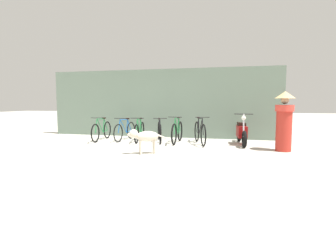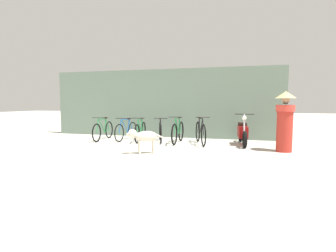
{
  "view_description": "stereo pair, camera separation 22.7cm",
  "coord_description": "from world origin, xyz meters",
  "px_view_note": "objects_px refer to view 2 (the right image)",
  "views": [
    {
      "loc": [
        2.77,
        -6.75,
        1.38
      ],
      "look_at": [
        0.89,
        1.1,
        0.65
      ],
      "focal_mm": 28.0,
      "sensor_mm": 36.0,
      "label": 1
    },
    {
      "loc": [
        2.99,
        -6.7,
        1.38
      ],
      "look_at": [
        0.89,
        1.1,
        0.65
      ],
      "focal_mm": 28.0,
      "sensor_mm": 36.0,
      "label": 2
    }
  ],
  "objects_px": {
    "bicycle_5": "(200,133)",
    "bicycle_4": "(178,132)",
    "person_in_robes": "(285,119)",
    "bicycle_2": "(140,131)",
    "stray_dog": "(143,137)",
    "bicycle_1": "(126,131)",
    "motorcycle": "(243,133)",
    "bicycle_0": "(103,131)",
    "bicycle_3": "(160,132)"
  },
  "relations": [
    {
      "from": "bicycle_0",
      "to": "stray_dog",
      "type": "height_order",
      "value": "bicycle_0"
    },
    {
      "from": "bicycle_1",
      "to": "person_in_robes",
      "type": "height_order",
      "value": "person_in_robes"
    },
    {
      "from": "stray_dog",
      "to": "motorcycle",
      "type": "bearing_deg",
      "value": -166.51
    },
    {
      "from": "bicycle_5",
      "to": "motorcycle",
      "type": "distance_m",
      "value": 1.36
    },
    {
      "from": "bicycle_5",
      "to": "bicycle_0",
      "type": "bearing_deg",
      "value": -107.39
    },
    {
      "from": "bicycle_0",
      "to": "motorcycle",
      "type": "distance_m",
      "value": 4.93
    },
    {
      "from": "bicycle_0",
      "to": "bicycle_4",
      "type": "relative_size",
      "value": 1.03
    },
    {
      "from": "bicycle_3",
      "to": "person_in_robes",
      "type": "height_order",
      "value": "person_in_robes"
    },
    {
      "from": "bicycle_0",
      "to": "bicycle_4",
      "type": "xyz_separation_m",
      "value": [
        2.79,
        0.06,
        0.02
      ]
    },
    {
      "from": "bicycle_2",
      "to": "stray_dog",
      "type": "distance_m",
      "value": 2.31
    },
    {
      "from": "motorcycle",
      "to": "bicycle_3",
      "type": "bearing_deg",
      "value": -95.11
    },
    {
      "from": "bicycle_4",
      "to": "person_in_robes",
      "type": "height_order",
      "value": "person_in_robes"
    },
    {
      "from": "bicycle_0",
      "to": "bicycle_1",
      "type": "xyz_separation_m",
      "value": [
        0.82,
        0.21,
        -0.0
      ]
    },
    {
      "from": "bicycle_2",
      "to": "stray_dog",
      "type": "bearing_deg",
      "value": 14.83
    },
    {
      "from": "bicycle_2",
      "to": "bicycle_4",
      "type": "height_order",
      "value": "bicycle_4"
    },
    {
      "from": "bicycle_5",
      "to": "motorcycle",
      "type": "height_order",
      "value": "motorcycle"
    },
    {
      "from": "bicycle_2",
      "to": "person_in_robes",
      "type": "relative_size",
      "value": 0.99
    },
    {
      "from": "bicycle_0",
      "to": "bicycle_1",
      "type": "height_order",
      "value": "bicycle_0"
    },
    {
      "from": "bicycle_5",
      "to": "bicycle_4",
      "type": "bearing_deg",
      "value": -109.09
    },
    {
      "from": "bicycle_4",
      "to": "bicycle_0",
      "type": "bearing_deg",
      "value": -88.04
    },
    {
      "from": "bicycle_2",
      "to": "motorcycle",
      "type": "xyz_separation_m",
      "value": [
        3.5,
        0.13,
        0.04
      ]
    },
    {
      "from": "bicycle_1",
      "to": "motorcycle",
      "type": "distance_m",
      "value": 4.1
    },
    {
      "from": "bicycle_1",
      "to": "bicycle_3",
      "type": "relative_size",
      "value": 0.98
    },
    {
      "from": "person_in_robes",
      "to": "bicycle_3",
      "type": "bearing_deg",
      "value": -56.35
    },
    {
      "from": "bicycle_3",
      "to": "motorcycle",
      "type": "xyz_separation_m",
      "value": [
        2.8,
        -0.0,
        0.05
      ]
    },
    {
      "from": "motorcycle",
      "to": "stray_dog",
      "type": "relative_size",
      "value": 1.83
    },
    {
      "from": "bicycle_2",
      "to": "stray_dog",
      "type": "xyz_separation_m",
      "value": [
        0.9,
        -2.12,
        0.11
      ]
    },
    {
      "from": "bicycle_0",
      "to": "bicycle_5",
      "type": "relative_size",
      "value": 1.01
    },
    {
      "from": "bicycle_2",
      "to": "bicycle_3",
      "type": "height_order",
      "value": "bicycle_2"
    },
    {
      "from": "bicycle_4",
      "to": "person_in_robes",
      "type": "xyz_separation_m",
      "value": [
        3.24,
        -0.79,
        0.54
      ]
    },
    {
      "from": "bicycle_2",
      "to": "bicycle_3",
      "type": "relative_size",
      "value": 0.99
    },
    {
      "from": "bicycle_0",
      "to": "stray_dog",
      "type": "bearing_deg",
      "value": 44.58
    },
    {
      "from": "bicycle_0",
      "to": "bicycle_5",
      "type": "distance_m",
      "value": 3.57
    },
    {
      "from": "stray_dog",
      "to": "bicycle_5",
      "type": "bearing_deg",
      "value": -148.39
    },
    {
      "from": "bicycle_1",
      "to": "person_in_robes",
      "type": "xyz_separation_m",
      "value": [
        5.21,
        -0.94,
        0.56
      ]
    },
    {
      "from": "bicycle_3",
      "to": "bicycle_4",
      "type": "xyz_separation_m",
      "value": [
        0.67,
        -0.17,
        0.02
      ]
    },
    {
      "from": "motorcycle",
      "to": "person_in_robes",
      "type": "height_order",
      "value": "person_in_robes"
    },
    {
      "from": "motorcycle",
      "to": "stray_dog",
      "type": "bearing_deg",
      "value": -54.19
    },
    {
      "from": "bicycle_4",
      "to": "motorcycle",
      "type": "relative_size",
      "value": 0.92
    },
    {
      "from": "stray_dog",
      "to": "bicycle_0",
      "type": "bearing_deg",
      "value": -68.44
    },
    {
      "from": "bicycle_4",
      "to": "stray_dog",
      "type": "height_order",
      "value": "bicycle_4"
    },
    {
      "from": "bicycle_0",
      "to": "person_in_robes",
      "type": "relative_size",
      "value": 1.02
    },
    {
      "from": "bicycle_0",
      "to": "bicycle_1",
      "type": "relative_size",
      "value": 1.05
    },
    {
      "from": "bicycle_3",
      "to": "stray_dog",
      "type": "height_order",
      "value": "bicycle_3"
    },
    {
      "from": "bicycle_0",
      "to": "person_in_robes",
      "type": "bearing_deg",
      "value": 78.81
    },
    {
      "from": "bicycle_5",
      "to": "stray_dog",
      "type": "distance_m",
      "value": 2.42
    },
    {
      "from": "bicycle_3",
      "to": "bicycle_1",
      "type": "bearing_deg",
      "value": -107.7
    },
    {
      "from": "bicycle_0",
      "to": "motorcycle",
      "type": "height_order",
      "value": "motorcycle"
    },
    {
      "from": "motorcycle",
      "to": "person_in_robes",
      "type": "relative_size",
      "value": 1.07
    },
    {
      "from": "bicycle_2",
      "to": "bicycle_3",
      "type": "xyz_separation_m",
      "value": [
        0.7,
        0.13,
        -0.0
      ]
    }
  ]
}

